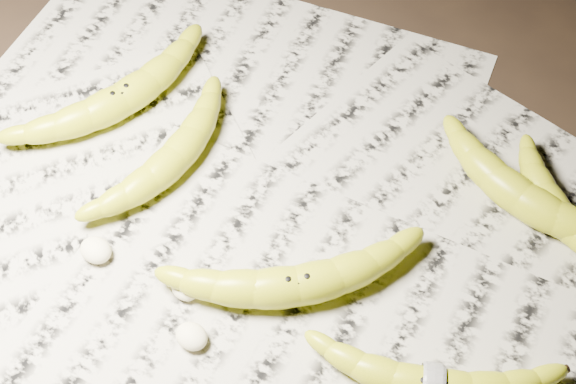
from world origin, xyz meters
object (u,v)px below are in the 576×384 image
Objects in this scene: banana_upper_b at (559,211)px; banana_left_a at (121,98)px; banana_center at (297,284)px; banana_left_b at (174,156)px; banana_upper_a at (524,197)px.

banana_left_a is at bearing -133.28° from banana_upper_b.
banana_left_a is 1.03× the size of banana_center.
banana_center is 0.28m from banana_upper_b.
banana_left_b is (0.10, -0.02, -0.00)m from banana_left_a.
banana_left_b is at bearing -125.07° from banana_upper_b.
banana_center reaches higher than banana_left_b.
banana_upper_a is at bearing -138.95° from banana_upper_b.
banana_center is (0.20, -0.04, 0.00)m from banana_left_b.
banana_left_b is at bearing 120.15° from banana_center.
banana_upper_b is (0.16, 0.23, -0.00)m from banana_center.
banana_left_b is 0.40m from banana_upper_b.
banana_upper_b is at bearing 7.91° from banana_center.
banana_upper_b is (0.04, 0.01, -0.00)m from banana_upper_a.
banana_upper_a is at bearing -57.27° from banana_left_a.
banana_upper_a reaches higher than banana_left_b.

